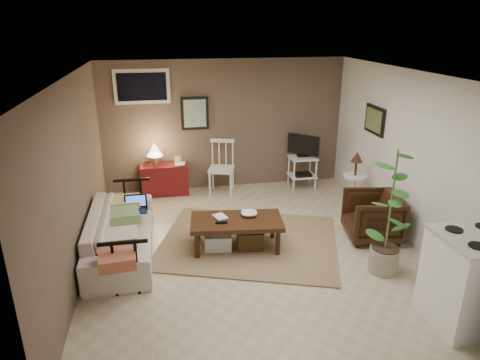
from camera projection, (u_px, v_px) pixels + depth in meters
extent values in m
plane|color=#C1B293|center=(253.00, 248.00, 6.06)|extent=(5.00, 5.00, 0.00)
cube|color=black|center=(195.00, 113.00, 7.74)|extent=(0.50, 0.03, 0.60)
cube|color=black|center=(375.00, 120.00, 6.88)|extent=(0.03, 0.60, 0.45)
cube|color=silver|center=(142.00, 87.00, 7.41)|extent=(0.96, 0.03, 0.60)
cube|color=#937E56|center=(249.00, 241.00, 6.20)|extent=(3.00, 2.69, 0.02)
cube|color=#3B2010|center=(237.00, 221.00, 5.89)|extent=(1.32, 0.79, 0.06)
cylinder|color=#3B2010|center=(197.00, 246.00, 5.71)|extent=(0.07, 0.07, 0.40)
cylinder|color=#3B2010|center=(278.00, 243.00, 5.78)|extent=(0.07, 0.07, 0.40)
cylinder|color=#3B2010|center=(198.00, 229.00, 6.16)|extent=(0.07, 0.07, 0.40)
cylinder|color=#3B2010|center=(273.00, 227.00, 6.23)|extent=(0.07, 0.07, 0.40)
cube|color=black|center=(222.00, 222.00, 5.77)|extent=(0.16, 0.07, 0.02)
cube|color=#4D341B|center=(250.00, 239.00, 6.00)|extent=(0.40, 0.35, 0.27)
cube|color=silver|center=(218.00, 241.00, 5.98)|extent=(0.40, 0.35, 0.23)
imported|color=beige|center=(120.00, 225.00, 5.80)|extent=(0.61, 2.10, 0.82)
cube|color=black|center=(136.00, 211.00, 6.09)|extent=(0.32, 0.22, 0.02)
cube|color=black|center=(136.00, 201.00, 6.16)|extent=(0.32, 0.02, 0.20)
cube|color=blue|center=(136.00, 201.00, 6.15)|extent=(0.27, 0.00, 0.16)
cube|color=maroon|center=(165.00, 179.00, 7.86)|extent=(0.85, 0.38, 0.57)
cylinder|color=#B4A145|center=(155.00, 161.00, 7.67)|extent=(0.09, 0.09, 0.19)
cone|color=beige|center=(155.00, 150.00, 7.60)|extent=(0.28, 0.28, 0.23)
cube|color=tan|center=(178.00, 160.00, 7.80)|extent=(0.11, 0.02, 0.14)
cube|color=silver|center=(221.00, 169.00, 7.83)|extent=(0.55, 0.55, 0.04)
cylinder|color=silver|center=(210.00, 185.00, 7.75)|extent=(0.04, 0.04, 0.45)
cylinder|color=silver|center=(231.00, 186.00, 7.72)|extent=(0.04, 0.04, 0.45)
cylinder|color=silver|center=(213.00, 178.00, 8.11)|extent=(0.04, 0.04, 0.45)
cylinder|color=silver|center=(233.00, 179.00, 8.08)|extent=(0.04, 0.04, 0.45)
cube|color=silver|center=(222.00, 141.00, 7.85)|extent=(0.44, 0.16, 0.06)
cube|color=silver|center=(303.00, 158.00, 8.04)|extent=(0.49, 0.40, 0.04)
cube|color=silver|center=(302.00, 175.00, 8.16)|extent=(0.49, 0.40, 0.03)
cylinder|color=silver|center=(294.00, 176.00, 7.94)|extent=(0.03, 0.03, 0.63)
cylinder|color=silver|center=(316.00, 175.00, 8.02)|extent=(0.03, 0.03, 0.63)
cylinder|color=silver|center=(289.00, 170.00, 8.26)|extent=(0.03, 0.03, 0.63)
cylinder|color=silver|center=(310.00, 169.00, 8.33)|extent=(0.03, 0.03, 0.63)
cube|color=black|center=(303.00, 155.00, 8.02)|extent=(0.22, 0.13, 0.03)
cube|color=black|center=(304.00, 145.00, 7.95)|extent=(0.49, 0.46, 0.38)
cube|color=#DDA656|center=(304.00, 145.00, 7.95)|extent=(0.40, 0.37, 0.30)
cube|color=black|center=(303.00, 175.00, 8.11)|extent=(0.31, 0.22, 0.09)
cylinder|color=silver|center=(352.00, 209.00, 7.29)|extent=(0.27, 0.27, 0.03)
cylinder|color=silver|center=(353.00, 193.00, 7.18)|extent=(0.05, 0.05, 0.57)
cylinder|color=silver|center=(355.00, 176.00, 7.08)|extent=(0.38, 0.38, 0.03)
cylinder|color=black|center=(356.00, 168.00, 7.03)|extent=(0.03, 0.03, 0.25)
cone|color=#372116|center=(357.00, 157.00, 6.96)|extent=(0.19, 0.19, 0.17)
imported|color=black|center=(373.00, 214.00, 6.21)|extent=(0.80, 0.84, 0.76)
cylinder|color=gray|center=(384.00, 260.00, 5.43)|extent=(0.37, 0.37, 0.33)
cylinder|color=#4C602D|center=(391.00, 201.00, 5.15)|extent=(0.02, 0.02, 1.29)
cube|color=white|center=(471.00, 281.00, 4.41)|extent=(0.76, 0.71, 0.98)
cylinder|color=black|center=(478.00, 246.00, 4.04)|extent=(0.17, 0.17, 0.01)
cylinder|color=black|center=(454.00, 229.00, 4.36)|extent=(0.17, 0.17, 0.01)
imported|color=#3B2010|center=(249.00, 208.00, 5.96)|extent=(0.23, 0.09, 0.22)
imported|color=#3B2010|center=(215.00, 211.00, 5.88)|extent=(0.16, 0.06, 0.22)
imported|color=#3B2010|center=(175.00, 158.00, 7.74)|extent=(0.18, 0.05, 0.24)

